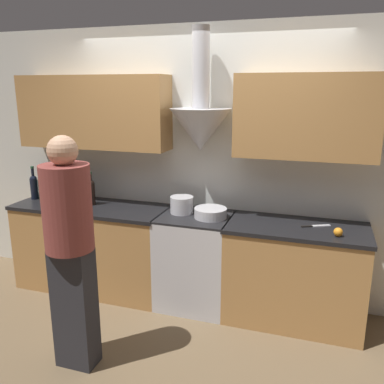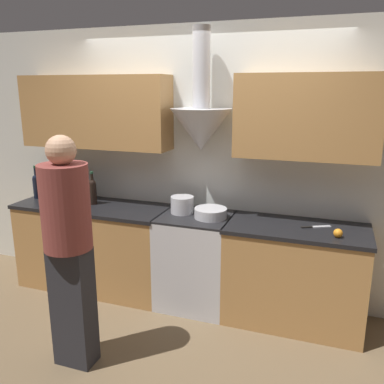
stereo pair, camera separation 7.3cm
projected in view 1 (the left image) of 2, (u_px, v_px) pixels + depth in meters
name	position (u px, v px, depth m)	size (l,w,h in m)	color
ground_plane	(184.00, 320.00, 3.66)	(12.00, 12.00, 0.00)	brown
wall_back	(197.00, 148.00, 3.86)	(8.40, 0.56, 2.60)	silver
counter_left	(94.00, 246.00, 4.19)	(1.57, 0.62, 0.89)	#B27F47
counter_right	(294.00, 273.00, 3.58)	(1.20, 0.62, 0.89)	#B27F47
stove_range	(195.00, 260.00, 3.86)	(0.66, 0.60, 0.89)	silver
wine_bottle_0	(34.00, 186.00, 4.28)	(0.08, 0.08, 0.35)	black
wine_bottle_1	(42.00, 186.00, 4.25)	(0.08, 0.08, 0.35)	black
wine_bottle_2	(50.00, 187.00, 4.22)	(0.08, 0.08, 0.34)	black
wine_bottle_3	(58.00, 188.00, 4.18)	(0.08, 0.08, 0.35)	black
wine_bottle_4	(68.00, 189.00, 4.17)	(0.07, 0.07, 0.34)	black
wine_bottle_5	(73.00, 191.00, 4.12)	(0.07, 0.07, 0.31)	black
wine_bottle_6	(82.00, 192.00, 4.09)	(0.08, 0.08, 0.31)	black
wine_bottle_7	(91.00, 191.00, 4.06)	(0.08, 0.08, 0.34)	black
stock_pot	(182.00, 205.00, 3.81)	(0.22, 0.22, 0.16)	silver
mixing_bowl	(211.00, 213.00, 3.68)	(0.30, 0.30, 0.09)	silver
orange_fruit	(338.00, 232.00, 3.22)	(0.07, 0.07, 0.07)	orange
chefs_knife	(316.00, 226.00, 3.45)	(0.24, 0.14, 0.01)	silver
person_foreground_left	(70.00, 245.00, 2.86)	(0.34, 0.34, 1.73)	#28282D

